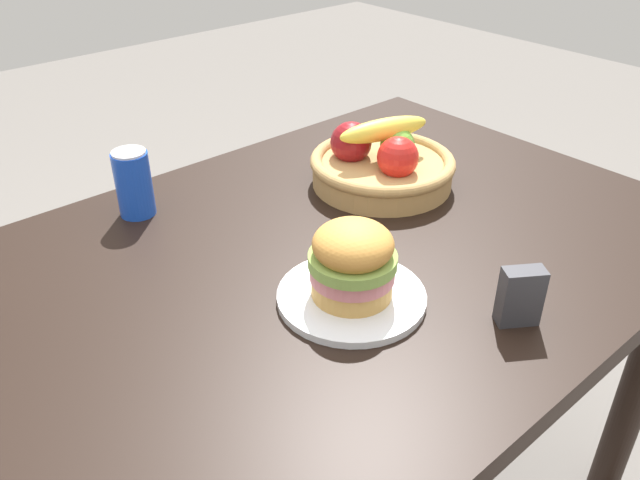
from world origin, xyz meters
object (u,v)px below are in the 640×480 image
(fruit_basket, at_px, (382,163))
(plate, at_px, (351,296))
(sandwich, at_px, (353,260))
(napkin_holder, at_px, (520,296))
(soda_can, at_px, (134,183))

(fruit_basket, bearing_deg, plate, -142.12)
(sandwich, relative_size, fruit_basket, 0.46)
(sandwich, bearing_deg, napkin_holder, -53.47)
(soda_can, height_order, fruit_basket, fruit_basket)
(sandwich, xyz_separation_m, napkin_holder, (0.14, -0.19, -0.03))
(plate, xyz_separation_m, fruit_basket, (0.31, 0.24, 0.04))
(fruit_basket, distance_m, napkin_holder, 0.47)
(fruit_basket, bearing_deg, sandwich, -142.12)
(sandwich, relative_size, napkin_holder, 1.47)
(soda_can, bearing_deg, plate, -75.75)
(sandwich, bearing_deg, soda_can, 104.25)
(soda_can, relative_size, napkin_holder, 1.40)
(sandwich, xyz_separation_m, soda_can, (-0.12, 0.46, -0.01))
(plate, height_order, soda_can, soda_can)
(soda_can, xyz_separation_m, napkin_holder, (0.26, -0.65, -0.02))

